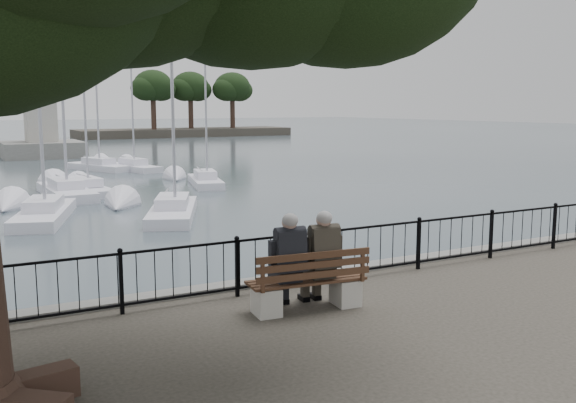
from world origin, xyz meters
TOP-DOWN VIEW (x-y plane):
  - harbor at (0.00, 3.00)m, footprint 260.00×260.00m
  - railing at (0.00, 2.50)m, footprint 22.06×0.06m
  - bench at (-0.30, 1.26)m, footprint 1.99×0.78m
  - person_left at (-0.62, 1.41)m, footprint 0.50×0.84m
  - person_right at (-0.03, 1.35)m, footprint 0.50×0.84m
  - lion_monument at (2.00, 49.93)m, footprint 6.38×6.38m
  - sailboat_b at (-0.32, 24.25)m, footprint 1.92×6.16m
  - sailboat_c at (2.34, 16.29)m, footprint 3.68×5.92m
  - sailboat_d at (7.14, 25.31)m, footprint 2.58×5.28m
  - sailboat_f at (3.79, 36.41)m, footprint 3.69×5.75m
  - sailboat_g at (5.77, 35.05)m, footprint 2.65×5.46m
  - sailboat_i at (0.78, 24.85)m, footprint 1.91×5.07m
  - sailboat_j at (-2.14, 17.99)m, footprint 3.22×5.94m
  - far_shore at (25.54, 79.46)m, footprint 30.00×8.60m

SIDE VIEW (x-z plane):
  - sailboat_d at x=7.14m, z-range -5.05..3.61m
  - sailboat_i at x=0.78m, z-range -5.23..3.81m
  - sailboat_j at x=-2.14m, z-range -5.95..4.56m
  - sailboat_c at x=2.34m, z-range -6.25..4.88m
  - sailboat_g at x=5.77m, z-range -6.04..4.68m
  - sailboat_f at x=3.79m, z-range -6.30..4.95m
  - sailboat_b at x=-0.32m, z-range -7.43..6.17m
  - harbor at x=0.00m, z-range -1.10..0.10m
  - bench at x=-0.30m, z-range -0.15..0.87m
  - railing at x=0.00m, z-range 0.06..1.06m
  - person_left at x=-0.62m, z-range -0.06..1.56m
  - person_right at x=-0.03m, z-range -0.06..1.56m
  - lion_monument at x=2.00m, z-range -3.30..6.02m
  - far_shore at x=25.54m, z-range -1.59..7.59m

